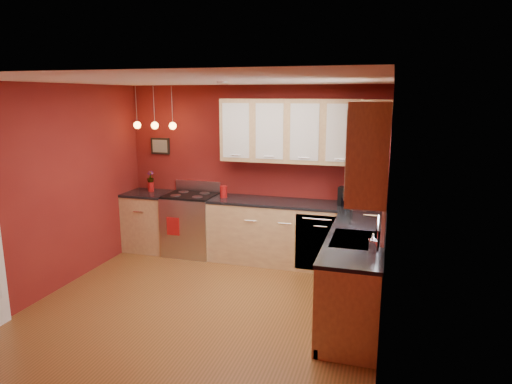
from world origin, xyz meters
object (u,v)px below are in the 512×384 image
(gas_range, at_px, (191,224))
(soap_pump, at_px, (373,243))
(sink, at_px, (356,241))
(red_canister, at_px, (224,192))
(coffee_maker, at_px, (345,197))

(gas_range, height_order, soap_pump, soap_pump)
(sink, relative_size, soap_pump, 3.77)
(sink, height_order, red_canister, sink)
(gas_range, height_order, red_canister, red_canister)
(sink, bearing_deg, soap_pump, -63.17)
(coffee_maker, bearing_deg, sink, -67.58)
(coffee_maker, bearing_deg, soap_pump, -64.02)
(sink, bearing_deg, red_canister, 144.15)
(gas_range, distance_m, soap_pump, 3.42)
(red_canister, relative_size, coffee_maker, 0.67)
(gas_range, bearing_deg, coffee_maker, 0.31)
(sink, relative_size, coffee_maker, 2.69)
(red_canister, bearing_deg, sink, -35.85)
(red_canister, bearing_deg, soap_pump, -39.57)
(gas_range, xyz_separation_m, coffee_maker, (2.36, 0.01, 0.58))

